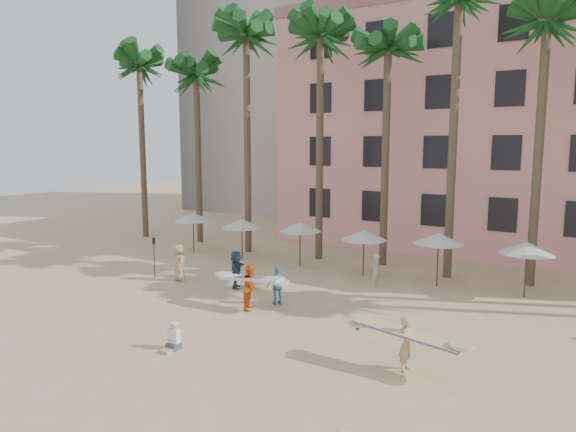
{
  "coord_description": "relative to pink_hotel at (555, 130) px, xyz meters",
  "views": [
    {
      "loc": [
        9.31,
        -12.96,
        7.11
      ],
      "look_at": [
        -1.91,
        6.0,
        4.0
      ],
      "focal_mm": 32.0,
      "sensor_mm": 36.0,
      "label": 1
    }
  ],
  "objects": [
    {
      "name": "carrier_yellow",
      "position": [
        -2.31,
        -23.83,
        -7.0
      ],
      "size": [
        3.42,
        0.96,
        1.75
      ],
      "color": "tan",
      "rests_on": "ground"
    },
    {
      "name": "palm_row",
      "position": [
        -6.49,
        -11.0,
        4.97
      ],
      "size": [
        44.4,
        5.4,
        16.3
      ],
      "color": "brown",
      "rests_on": "ground"
    },
    {
      "name": "umbrella_row",
      "position": [
        -10.0,
        -13.5,
        -5.67
      ],
      "size": [
        22.5,
        2.7,
        2.73
      ],
      "color": "#332B23",
      "rests_on": "ground"
    },
    {
      "name": "pink_hotel",
      "position": [
        0.0,
        0.0,
        0.0
      ],
      "size": [
        35.0,
        14.0,
        16.0
      ],
      "primitive_type": "cube",
      "color": "pink",
      "rests_on": "ground"
    },
    {
      "name": "beachgoers",
      "position": [
        -8.72,
        -18.51,
        -7.09
      ],
      "size": [
        21.75,
        5.77,
        1.92
      ],
      "color": "tan",
      "rests_on": "ground"
    },
    {
      "name": "carrier_white",
      "position": [
        -9.99,
        -21.28,
        -6.97
      ],
      "size": [
        2.91,
        1.13,
        1.96
      ],
      "color": "orange",
      "rests_on": "ground"
    },
    {
      "name": "ground",
      "position": [
        -7.0,
        -26.0,
        -8.0
      ],
      "size": [
        120.0,
        120.0,
        0.0
      ],
      "primitive_type": "plane",
      "color": "#D1B789",
      "rests_on": "ground"
    },
    {
      "name": "seated_man",
      "position": [
        -9.82,
        -26.32,
        -7.67
      ],
      "size": [
        0.42,
        0.73,
        0.94
      ],
      "color": "#3F3F4C",
      "rests_on": "ground"
    },
    {
      "name": "paddle",
      "position": [
        -17.27,
        -19.76,
        -6.59
      ],
      "size": [
        0.18,
        0.04,
        2.23
      ],
      "color": "black",
      "rests_on": "ground"
    }
  ]
}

